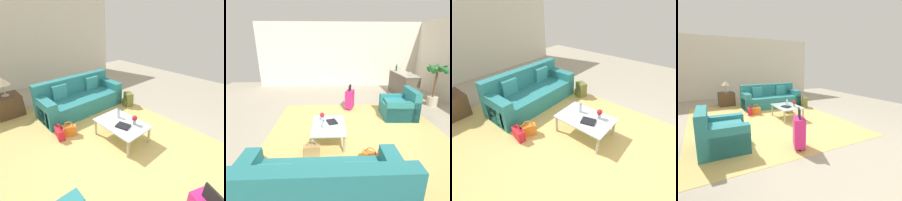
# 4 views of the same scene
# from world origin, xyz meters

# --- Properties ---
(ground_plane) EXTENTS (12.00, 12.00, 0.00)m
(ground_plane) POSITION_xyz_m (0.00, 0.00, 0.00)
(ground_plane) COLOR #A89E89
(area_rug) EXTENTS (5.20, 4.40, 0.01)m
(area_rug) POSITION_xyz_m (0.60, 0.20, 0.00)
(area_rug) COLOR tan
(area_rug) RESTS_ON ground
(couch) EXTENTS (0.95, 2.30, 0.91)m
(couch) POSITION_xyz_m (2.20, -0.60, 0.31)
(couch) COLOR teal
(couch) RESTS_ON ground
(coffee_table) EXTENTS (1.08, 0.74, 0.41)m
(coffee_table) POSITION_xyz_m (0.40, -0.50, 0.36)
(coffee_table) COLOR silver
(coffee_table) RESTS_ON ground
(water_bottle) EXTENTS (0.06, 0.06, 0.20)m
(water_bottle) POSITION_xyz_m (0.60, -0.60, 0.50)
(water_bottle) COLOR silver
(water_bottle) RESTS_ON coffee_table
(coffee_table_book) EXTENTS (0.32, 0.28, 0.03)m
(coffee_table_book) POSITION_xyz_m (0.28, -0.42, 0.42)
(coffee_table_book) COLOR black
(coffee_table_book) RESTS_ON coffee_table
(flower_vase) EXTENTS (0.11, 0.11, 0.21)m
(flower_vase) POSITION_xyz_m (0.18, -0.65, 0.53)
(flower_vase) COLOR #B2B7BC
(flower_vase) RESTS_ON coffee_table
(handbag_orange) EXTENTS (0.28, 0.35, 0.36)m
(handbag_orange) POSITION_xyz_m (1.27, 0.28, 0.13)
(handbag_orange) COLOR orange
(handbag_orange) RESTS_ON ground
(handbag_tan) EXTENTS (0.17, 0.33, 0.36)m
(handbag_tan) POSITION_xyz_m (0.98, -0.84, 0.13)
(handbag_tan) COLOR tan
(handbag_tan) RESTS_ON ground
(handbag_red) EXTENTS (0.34, 0.20, 0.36)m
(handbag_red) POSITION_xyz_m (1.32, 0.48, 0.13)
(handbag_red) COLOR red
(handbag_red) RESTS_ON ground
(backpack_olive) EXTENTS (0.36, 0.33, 0.40)m
(backpack_olive) POSITION_xyz_m (1.40, -1.79, 0.19)
(backpack_olive) COLOR olive
(backpack_olive) RESTS_ON ground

